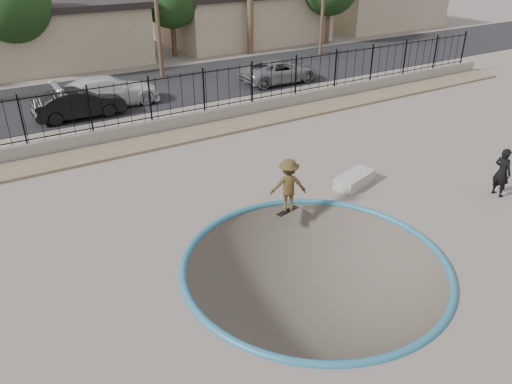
{
  "coord_description": "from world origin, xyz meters",
  "views": [
    {
      "loc": [
        -6.92,
        -9.23,
        7.64
      ],
      "look_at": [
        0.06,
        2.0,
        0.79
      ],
      "focal_mm": 35.0,
      "sensor_mm": 36.0,
      "label": 1
    }
  ],
  "objects": [
    {
      "name": "house_east_far",
      "position": [
        28.0,
        26.5,
        1.97
      ],
      "size": [
        11.6,
        8.6,
        3.9
      ],
      "color": "tan",
      "rests_on": "ground"
    },
    {
      "name": "car_b",
      "position": [
        -2.11,
        13.96,
        0.71
      ],
      "size": [
        4.08,
        1.43,
        1.34
      ],
      "primitive_type": "imported",
      "rotation": [
        0.0,
        0.0,
        1.57
      ],
      "color": "black",
      "rests_on": "street"
    },
    {
      "name": "videographer",
      "position": [
        7.5,
        -1.06,
        0.82
      ],
      "size": [
        0.42,
        0.62,
        1.64
      ],
      "primitive_type": "imported",
      "rotation": [
        0.0,
        0.0,
        1.52
      ],
      "color": "black",
      "rests_on": "ground"
    },
    {
      "name": "rock_strip",
      "position": [
        0.0,
        9.2,
        0.06
      ],
      "size": [
        42.0,
        1.6,
        0.11
      ],
      "primitive_type": "cube",
      "color": "#9C8666",
      "rests_on": "ground"
    },
    {
      "name": "car_d",
      "position": [
        9.22,
        14.22,
        0.67
      ],
      "size": [
        4.63,
        2.22,
        1.27
      ],
      "primitive_type": "imported",
      "rotation": [
        0.0,
        0.0,
        1.55
      ],
      "color": "gray",
      "rests_on": "street"
    },
    {
      "name": "bowl_pit",
      "position": [
        0.0,
        -1.0,
        0.0
      ],
      "size": [
        6.84,
        6.84,
        1.8
      ],
      "primitive_type": null,
      "color": "#483F37",
      "rests_on": "ground"
    },
    {
      "name": "street",
      "position": [
        0.0,
        17.0,
        0.02
      ],
      "size": [
        90.0,
        8.0,
        0.04
      ],
      "primitive_type": "cube",
      "color": "black",
      "rests_on": "ground"
    },
    {
      "name": "skater",
      "position": [
        0.96,
        1.6,
        0.84
      ],
      "size": [
        1.25,
        1.03,
        1.69
      ],
      "primitive_type": "imported",
      "rotation": [
        0.0,
        0.0,
        2.71
      ],
      "color": "brown",
      "rests_on": "ground"
    },
    {
      "name": "fence",
      "position": [
        0.0,
        10.3,
        1.5
      ],
      "size": [
        40.0,
        0.04,
        1.8
      ],
      "color": "black",
      "rests_on": "retaining_wall"
    },
    {
      "name": "house_center",
      "position": [
        0.0,
        26.5,
        1.97
      ],
      "size": [
        10.6,
        8.6,
        3.9
      ],
      "color": "tan",
      "rests_on": "ground"
    },
    {
      "name": "coping_ring",
      "position": [
        0.0,
        -1.0,
        0.0
      ],
      "size": [
        7.04,
        7.04,
        0.2
      ],
      "primitive_type": "torus",
      "color": "teal",
      "rests_on": "ground"
    },
    {
      "name": "concrete_ledge",
      "position": [
        4.0,
        1.97,
        0.2
      ],
      "size": [
        1.73,
        1.13,
        0.4
      ],
      "primitive_type": "cube",
      "rotation": [
        0.0,
        0.0,
        0.29
      ],
      "color": "#ABA697",
      "rests_on": "ground"
    },
    {
      "name": "street_tree_left",
      "position": [
        -3.0,
        23.0,
        4.19
      ],
      "size": [
        4.32,
        4.32,
        6.36
      ],
      "color": "#473323",
      "rests_on": "ground"
    },
    {
      "name": "car_c",
      "position": [
        -0.44,
        15.0,
        0.77
      ],
      "size": [
        5.1,
        2.1,
        1.48
      ],
      "primitive_type": "imported",
      "rotation": [
        0.0,
        0.0,
        1.58
      ],
      "color": "silver",
      "rests_on": "street"
    },
    {
      "name": "retaining_wall",
      "position": [
        0.0,
        10.3,
        0.3
      ],
      "size": [
        42.0,
        0.45,
        0.6
      ],
      "primitive_type": "cube",
      "color": "gray",
      "rests_on": "ground"
    },
    {
      "name": "house_east",
      "position": [
        14.0,
        26.5,
        1.97
      ],
      "size": [
        12.6,
        8.6,
        3.9
      ],
      "color": "tan",
      "rests_on": "ground"
    },
    {
      "name": "skateboard",
      "position": [
        0.96,
        1.6,
        0.06
      ],
      "size": [
        0.86,
        0.39,
        0.07
      ],
      "rotation": [
        0.0,
        0.0,
        0.23
      ],
      "color": "black",
      "rests_on": "ground"
    },
    {
      "name": "ground",
      "position": [
        0.0,
        12.0,
        -1.1
      ],
      "size": [
        120.0,
        120.0,
        2.2
      ],
      "primitive_type": "cube",
      "color": "gray",
      "rests_on": "ground"
    }
  ]
}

